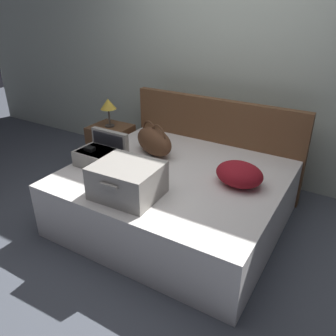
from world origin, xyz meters
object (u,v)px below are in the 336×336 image
(table_lamp, at_px, (108,105))
(hard_case_medium, at_px, (101,155))
(pillow_near_headboard, at_px, (239,174))
(nightstand, at_px, (112,148))
(hard_case_large, at_px, (127,180))
(bed, at_px, (175,198))
(duffel_bag, at_px, (154,141))

(table_lamp, bearing_deg, hard_case_medium, -54.92)
(hard_case_medium, height_order, pillow_near_headboard, hard_case_medium)
(pillow_near_headboard, distance_m, nightstand, 1.83)
(hard_case_medium, xyz_separation_m, nightstand, (-0.52, 0.75, -0.33))
(hard_case_large, height_order, nightstand, hard_case_large)
(nightstand, bearing_deg, hard_case_medium, -54.92)
(bed, xyz_separation_m, hard_case_medium, (-0.66, -0.19, 0.34))
(bed, xyz_separation_m, nightstand, (-1.19, 0.56, 0.02))
(hard_case_medium, height_order, duffel_bag, duffel_bag)
(hard_case_large, xyz_separation_m, table_lamp, (-1.06, 1.07, 0.16))
(table_lamp, bearing_deg, pillow_near_headboard, -15.13)
(duffel_bag, distance_m, table_lamp, 0.89)
(hard_case_medium, distance_m, nightstand, 0.97)
(bed, xyz_separation_m, table_lamp, (-1.19, 0.56, 0.54))
(hard_case_medium, relative_size, pillow_near_headboard, 1.01)
(bed, height_order, duffel_bag, duffel_bag)
(hard_case_large, xyz_separation_m, nightstand, (-1.06, 1.07, -0.36))
(hard_case_medium, bearing_deg, pillow_near_headboard, 13.41)
(table_lamp, bearing_deg, hard_case_large, -45.12)
(duffel_bag, height_order, pillow_near_headboard, duffel_bag)
(pillow_near_headboard, bearing_deg, hard_case_large, -138.31)
(hard_case_medium, xyz_separation_m, table_lamp, (-0.52, 0.75, 0.20))
(hard_case_medium, distance_m, pillow_near_headboard, 1.24)
(duffel_bag, xyz_separation_m, nightstand, (-0.82, 0.32, -0.37))
(hard_case_large, distance_m, nightstand, 1.55)
(bed, relative_size, duffel_bag, 3.53)
(hard_case_large, relative_size, duffel_bag, 0.98)
(hard_case_large, bearing_deg, duffel_bag, 105.98)
(hard_case_large, distance_m, table_lamp, 1.51)
(bed, relative_size, pillow_near_headboard, 4.61)
(bed, height_order, hard_case_large, hard_case_large)
(hard_case_medium, xyz_separation_m, pillow_near_headboard, (1.21, 0.28, 0.00))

